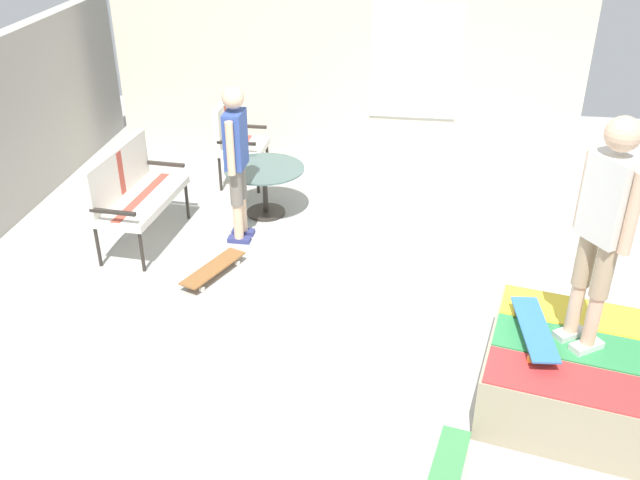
# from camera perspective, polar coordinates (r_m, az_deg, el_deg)

# --- Properties ---
(ground_plane) EXTENTS (12.00, 12.00, 0.10)m
(ground_plane) POSITION_cam_1_polar(r_m,az_deg,el_deg) (6.33, 2.46, -6.95)
(ground_plane) COLOR #A8A8A3
(house_facade) EXTENTS (0.23, 6.00, 2.42)m
(house_facade) POSITION_cam_1_polar(r_m,az_deg,el_deg) (9.28, 2.04, 13.70)
(house_facade) COLOR beige
(house_facade) RESTS_ON ground_plane
(skate_ramp) EXTENTS (1.66, 2.11, 0.53)m
(skate_ramp) POSITION_cam_1_polar(r_m,az_deg,el_deg) (5.63, 19.84, -10.16)
(skate_ramp) COLOR tan
(skate_ramp) RESTS_ON ground_plane
(patio_bench) EXTENTS (1.29, 0.65, 1.02)m
(patio_bench) POSITION_cam_1_polar(r_m,az_deg,el_deg) (7.54, -15.11, 4.14)
(patio_bench) COLOR #2D2823
(patio_bench) RESTS_ON ground_plane
(patio_chair_near_house) EXTENTS (0.63, 0.56, 1.02)m
(patio_chair_near_house) POSITION_cam_1_polar(r_m,az_deg,el_deg) (8.74, -7.02, 8.37)
(patio_chair_near_house) COLOR #2D2823
(patio_chair_near_house) RESTS_ON ground_plane
(patio_table) EXTENTS (0.90, 0.90, 0.57)m
(patio_table) POSITION_cam_1_polar(r_m,az_deg,el_deg) (7.96, -4.50, 4.77)
(patio_table) COLOR #2D2823
(patio_table) RESTS_ON ground_plane
(person_watching) EXTENTS (0.48, 0.24, 1.67)m
(person_watching) POSITION_cam_1_polar(r_m,az_deg,el_deg) (7.23, -6.80, 6.94)
(person_watching) COLOR navy
(person_watching) RESTS_ON ground_plane
(person_skater) EXTENTS (0.41, 0.36, 1.72)m
(person_skater) POSITION_cam_1_polar(r_m,az_deg,el_deg) (5.00, 22.06, 1.53)
(person_skater) COLOR silver
(person_skater) RESTS_ON skate_ramp
(skateboard_by_bench) EXTENTS (0.82, 0.49, 0.10)m
(skateboard_by_bench) POSITION_cam_1_polar(r_m,az_deg,el_deg) (6.95, -8.65, -2.31)
(skateboard_by_bench) COLOR brown
(skateboard_by_bench) RESTS_ON ground_plane
(skateboard_spare) EXTENTS (0.82, 0.36, 0.10)m
(skateboard_spare) POSITION_cam_1_polar(r_m,az_deg,el_deg) (4.94, 10.20, -17.98)
(skateboard_spare) COLOR #3F8C4C
(skateboard_spare) RESTS_ON ground_plane
(skateboard_on_ramp) EXTENTS (0.81, 0.27, 0.10)m
(skateboard_on_ramp) POSITION_cam_1_polar(r_m,az_deg,el_deg) (5.39, 17.00, -6.93)
(skateboard_on_ramp) COLOR #3372B2
(skateboard_on_ramp) RESTS_ON skate_ramp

